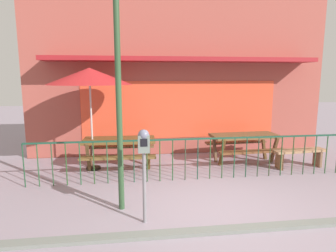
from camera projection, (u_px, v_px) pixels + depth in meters
ground at (219, 211)px, 5.10m from camera, size 40.00×40.00×0.00m
pub_storefront at (179, 72)px, 8.77m from camera, size 8.94×1.30×4.97m
patio_fence_front at (198, 151)px, 6.59m from camera, size 7.53×0.04×0.97m
picnic_table_left at (119, 145)px, 7.41m from camera, size 1.85×1.43×0.79m
picnic_table_right at (244, 140)px, 7.95m from camera, size 1.87×1.45×0.79m
patio_umbrella at (89, 77)px, 7.06m from camera, size 2.05×2.05×2.54m
patio_bench at (299, 154)px, 7.52m from camera, size 1.42×0.44×0.48m
parking_meter_near at (144, 151)px, 4.53m from camera, size 0.18×0.17×1.53m
street_lamp at (117, 55)px, 4.77m from camera, size 0.28×0.28×4.14m
curb_edge at (232, 231)px, 4.46m from camera, size 12.51×0.20×0.11m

